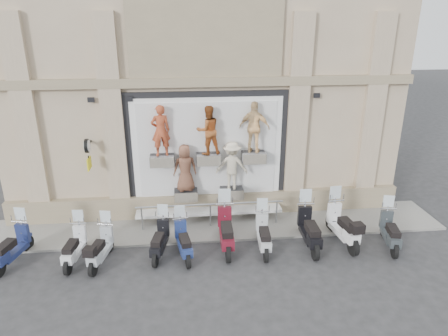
{
  "coord_description": "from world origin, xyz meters",
  "views": [
    {
      "loc": [
        -0.82,
        -10.15,
        6.75
      ],
      "look_at": [
        0.46,
        1.9,
        2.23
      ],
      "focal_mm": 32.0,
      "sensor_mm": 36.0,
      "label": 1
    }
  ],
  "objects_px": {
    "scooter_f": "(226,223)",
    "scooter_d": "(159,234)",
    "clock_sign_bracket": "(88,150)",
    "scooter_h": "(310,223)",
    "scooter_c": "(100,242)",
    "guard_rail": "(210,216)",
    "scooter_a": "(11,240)",
    "scooter_g": "(264,228)",
    "scooter_i": "(343,219)",
    "scooter_e": "(183,235)",
    "scooter_j": "(391,225)",
    "scooter_b": "(74,241)"
  },
  "relations": [
    {
      "from": "scooter_d",
      "to": "scooter_e",
      "type": "bearing_deg",
      "value": -0.64
    },
    {
      "from": "guard_rail",
      "to": "scooter_j",
      "type": "relative_size",
      "value": 2.77
    },
    {
      "from": "guard_rail",
      "to": "clock_sign_bracket",
      "type": "xyz_separation_m",
      "value": [
        -3.9,
        0.47,
        2.34
      ]
    },
    {
      "from": "guard_rail",
      "to": "scooter_a",
      "type": "height_order",
      "value": "scooter_a"
    },
    {
      "from": "scooter_a",
      "to": "guard_rail",
      "type": "bearing_deg",
      "value": 28.08
    },
    {
      "from": "scooter_f",
      "to": "scooter_d",
      "type": "bearing_deg",
      "value": -173.25
    },
    {
      "from": "scooter_c",
      "to": "scooter_g",
      "type": "height_order",
      "value": "scooter_g"
    },
    {
      "from": "scooter_e",
      "to": "scooter_j",
      "type": "xyz_separation_m",
      "value": [
        6.45,
        -0.12,
        0.03
      ]
    },
    {
      "from": "scooter_e",
      "to": "scooter_i",
      "type": "bearing_deg",
      "value": -6.54
    },
    {
      "from": "scooter_c",
      "to": "scooter_f",
      "type": "relative_size",
      "value": 0.83
    },
    {
      "from": "guard_rail",
      "to": "scooter_e",
      "type": "distance_m",
      "value": 1.89
    },
    {
      "from": "scooter_a",
      "to": "scooter_e",
      "type": "bearing_deg",
      "value": 12.27
    },
    {
      "from": "clock_sign_bracket",
      "to": "scooter_d",
      "type": "xyz_separation_m",
      "value": [
        2.26,
        -1.96,
        -2.09
      ]
    },
    {
      "from": "scooter_b",
      "to": "scooter_h",
      "type": "height_order",
      "value": "scooter_h"
    },
    {
      "from": "clock_sign_bracket",
      "to": "scooter_i",
      "type": "distance_m",
      "value": 8.46
    },
    {
      "from": "clock_sign_bracket",
      "to": "scooter_h",
      "type": "bearing_deg",
      "value": -15.93
    },
    {
      "from": "scooter_g",
      "to": "scooter_h",
      "type": "distance_m",
      "value": 1.46
    },
    {
      "from": "scooter_a",
      "to": "scooter_d",
      "type": "relative_size",
      "value": 1.07
    },
    {
      "from": "scooter_d",
      "to": "scooter_f",
      "type": "xyz_separation_m",
      "value": [
        2.03,
        0.18,
        0.15
      ]
    },
    {
      "from": "clock_sign_bracket",
      "to": "scooter_a",
      "type": "height_order",
      "value": "clock_sign_bracket"
    },
    {
      "from": "scooter_c",
      "to": "scooter_d",
      "type": "xyz_separation_m",
      "value": [
        1.7,
        0.26,
        0.0
      ]
    },
    {
      "from": "scooter_h",
      "to": "scooter_j",
      "type": "bearing_deg",
      "value": -3.68
    },
    {
      "from": "scooter_d",
      "to": "scooter_g",
      "type": "xyz_separation_m",
      "value": [
        3.17,
        -0.04,
        0.03
      ]
    },
    {
      "from": "scooter_h",
      "to": "scooter_i",
      "type": "bearing_deg",
      "value": 8.32
    },
    {
      "from": "scooter_e",
      "to": "scooter_h",
      "type": "xyz_separation_m",
      "value": [
        3.92,
        0.13,
        0.13
      ]
    },
    {
      "from": "scooter_e",
      "to": "scooter_g",
      "type": "bearing_deg",
      "value": -7.27
    },
    {
      "from": "clock_sign_bracket",
      "to": "scooter_c",
      "type": "distance_m",
      "value": 3.1
    },
    {
      "from": "clock_sign_bracket",
      "to": "scooter_j",
      "type": "relative_size",
      "value": 0.56
    },
    {
      "from": "guard_rail",
      "to": "scooter_d",
      "type": "xyz_separation_m",
      "value": [
        -1.64,
        -1.5,
        0.24
      ]
    },
    {
      "from": "scooter_b",
      "to": "scooter_h",
      "type": "bearing_deg",
      "value": 6.85
    },
    {
      "from": "scooter_g",
      "to": "scooter_h",
      "type": "bearing_deg",
      "value": 6.35
    },
    {
      "from": "scooter_e",
      "to": "scooter_f",
      "type": "height_order",
      "value": "scooter_f"
    },
    {
      "from": "scooter_g",
      "to": "scooter_j",
      "type": "xyz_separation_m",
      "value": [
        3.99,
        -0.22,
        0.0
      ]
    },
    {
      "from": "scooter_a",
      "to": "scooter_f",
      "type": "distance_m",
      "value": 6.3
    },
    {
      "from": "scooter_g",
      "to": "clock_sign_bracket",
      "type": "bearing_deg",
      "value": 164.45
    },
    {
      "from": "scooter_j",
      "to": "scooter_g",
      "type": "bearing_deg",
      "value": -170.09
    },
    {
      "from": "scooter_b",
      "to": "scooter_g",
      "type": "bearing_deg",
      "value": 6.65
    },
    {
      "from": "scooter_b",
      "to": "scooter_i",
      "type": "distance_m",
      "value": 8.23
    },
    {
      "from": "scooter_a",
      "to": "scooter_d",
      "type": "distance_m",
      "value": 4.26
    },
    {
      "from": "guard_rail",
      "to": "scooter_e",
      "type": "bearing_deg",
      "value": -119.54
    },
    {
      "from": "scooter_g",
      "to": "scooter_i",
      "type": "height_order",
      "value": "scooter_i"
    },
    {
      "from": "scooter_d",
      "to": "scooter_g",
      "type": "distance_m",
      "value": 3.17
    },
    {
      "from": "scooter_a",
      "to": "scooter_d",
      "type": "bearing_deg",
      "value": 13.85
    },
    {
      "from": "scooter_c",
      "to": "scooter_f",
      "type": "height_order",
      "value": "scooter_f"
    },
    {
      "from": "scooter_f",
      "to": "scooter_h",
      "type": "xyz_separation_m",
      "value": [
        2.6,
        -0.18,
        -0.02
      ]
    },
    {
      "from": "scooter_c",
      "to": "scooter_i",
      "type": "bearing_deg",
      "value": 14.25
    },
    {
      "from": "clock_sign_bracket",
      "to": "scooter_b",
      "type": "relative_size",
      "value": 0.59
    },
    {
      "from": "scooter_f",
      "to": "scooter_g",
      "type": "height_order",
      "value": "scooter_f"
    },
    {
      "from": "scooter_a",
      "to": "scooter_c",
      "type": "xyz_separation_m",
      "value": [
        2.56,
        -0.26,
        -0.05
      ]
    },
    {
      "from": "scooter_a",
      "to": "scooter_g",
      "type": "xyz_separation_m",
      "value": [
        7.44,
        -0.05,
        -0.02
      ]
    }
  ]
}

